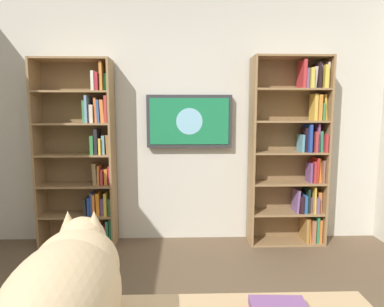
{
  "coord_description": "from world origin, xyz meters",
  "views": [
    {
      "loc": [
        0.0,
        1.31,
        1.41
      ],
      "look_at": [
        -0.06,
        -1.01,
        1.12
      ],
      "focal_mm": 30.05,
      "sensor_mm": 36.0,
      "label": 1
    }
  ],
  "objects_px": {
    "bookshelf_left": "(297,153)",
    "cat": "(68,292)",
    "bookshelf_right": "(85,156)",
    "wall_mounted_tv": "(190,121)"
  },
  "relations": [
    {
      "from": "bookshelf_left",
      "to": "bookshelf_right",
      "type": "relative_size",
      "value": 1.02
    },
    {
      "from": "bookshelf_right",
      "to": "wall_mounted_tv",
      "type": "bearing_deg",
      "value": -175.56
    },
    {
      "from": "bookshelf_right",
      "to": "cat",
      "type": "bearing_deg",
      "value": 105.74
    },
    {
      "from": "wall_mounted_tv",
      "to": "cat",
      "type": "bearing_deg",
      "value": 81.96
    },
    {
      "from": "wall_mounted_tv",
      "to": "bookshelf_left",
      "type": "bearing_deg",
      "value": 175.77
    },
    {
      "from": "cat",
      "to": "bookshelf_right",
      "type": "bearing_deg",
      "value": -74.26
    },
    {
      "from": "bookshelf_left",
      "to": "cat",
      "type": "xyz_separation_m",
      "value": [
        1.52,
        2.58,
        -0.05
      ]
    },
    {
      "from": "bookshelf_left",
      "to": "wall_mounted_tv",
      "type": "xyz_separation_m",
      "value": [
        1.15,
        -0.08,
        0.33
      ]
    },
    {
      "from": "bookshelf_left",
      "to": "cat",
      "type": "height_order",
      "value": "bookshelf_left"
    },
    {
      "from": "bookshelf_left",
      "to": "cat",
      "type": "bearing_deg",
      "value": 59.4
    }
  ]
}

